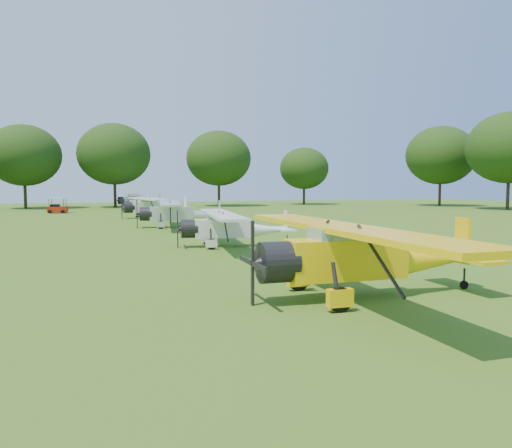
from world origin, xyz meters
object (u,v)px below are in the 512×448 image
at_px(aircraft_6, 145,203).
at_px(golf_cart, 57,208).
at_px(aircraft_7, 138,199).
at_px(aircraft_5, 154,205).
at_px(aircraft_4, 178,211).
at_px(aircraft_2, 363,251).
at_px(aircraft_3, 231,225).

height_order(aircraft_6, golf_cart, aircraft_6).
relative_size(aircraft_7, golf_cart, 4.60).
relative_size(aircraft_5, aircraft_7, 1.04).
bearing_deg(golf_cart, aircraft_7, 63.08).
distance_m(aircraft_4, aircraft_6, 25.39).
bearing_deg(aircraft_4, aircraft_2, -80.05).
xyz_separation_m(aircraft_4, aircraft_5, (-0.33, 12.61, 0.03)).
bearing_deg(aircraft_2, aircraft_3, 92.13).
bearing_deg(golf_cart, aircraft_6, 14.08).
xyz_separation_m(aircraft_3, aircraft_4, (-0.63, 13.55, 0.10)).
relative_size(aircraft_4, aircraft_6, 1.15).
bearing_deg(aircraft_3, golf_cart, 113.14).
bearing_deg(golf_cart, aircraft_5, -38.64).
xyz_separation_m(aircraft_2, aircraft_5, (-1.24, 39.60, -0.08)).
bearing_deg(golf_cart, aircraft_4, -54.99).
bearing_deg(aircraft_5, aircraft_3, -95.58).
height_order(aircraft_2, aircraft_3, aircraft_2).
xyz_separation_m(aircraft_2, aircraft_3, (-0.28, 13.44, -0.21)).
height_order(aircraft_5, aircraft_6, aircraft_5).
bearing_deg(aircraft_5, aircraft_7, 80.44).
bearing_deg(aircraft_6, aircraft_2, -93.45).
bearing_deg(aircraft_7, aircraft_2, -90.87).
distance_m(aircraft_4, golf_cart, 27.17).
distance_m(aircraft_4, aircraft_5, 12.62).
height_order(aircraft_2, aircraft_7, aircraft_2).
bearing_deg(aircraft_2, golf_cart, 103.14).
distance_m(aircraft_6, golf_cart, 10.52).
xyz_separation_m(aircraft_5, golf_cart, (-10.05, 12.49, -0.70)).
bearing_deg(aircraft_4, aircraft_5, 99.53).
relative_size(aircraft_5, aircraft_6, 1.17).
relative_size(aircraft_4, aircraft_7, 1.02).
distance_m(aircraft_2, aircraft_3, 13.44).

